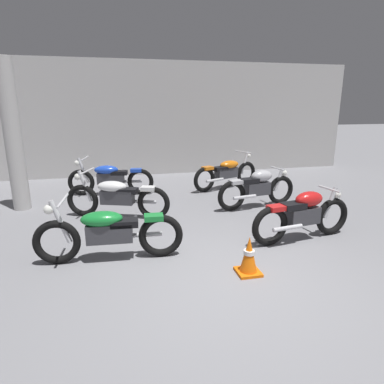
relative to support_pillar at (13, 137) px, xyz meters
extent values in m
plane|color=gray|center=(3.56, -3.96, -1.60)|extent=(60.00, 60.00, 0.00)
cube|color=#BCBAB7|center=(3.56, 3.22, 0.20)|extent=(13.09, 0.24, 3.60)
cylinder|color=#BCBAB7|center=(0.00, 0.00, 0.00)|extent=(0.36, 0.36, 3.20)
torus|color=black|center=(1.21, -2.96, -1.27)|extent=(0.68, 0.15, 0.67)
torus|color=black|center=(2.70, -3.05, -1.27)|extent=(0.68, 0.15, 0.67)
cylinder|color=silver|center=(1.29, -2.97, -0.96)|extent=(0.28, 0.09, 0.66)
cube|color=#38383D|center=(1.96, -3.01, -1.17)|extent=(0.67, 0.28, 0.28)
ellipsoid|color=#197F33|center=(1.86, -3.00, -0.95)|extent=(0.62, 0.36, 0.22)
cube|color=black|center=(2.18, -3.02, -1.03)|extent=(0.41, 0.26, 0.10)
cube|color=#197F33|center=(2.60, -3.05, -0.97)|extent=(0.29, 0.22, 0.08)
cylinder|color=silver|center=(1.35, -2.97, -0.65)|extent=(0.08, 0.68, 0.04)
sphere|color=white|center=(1.15, -2.96, -0.77)|extent=(0.14, 0.14, 0.14)
cylinder|color=silver|center=(2.46, -2.91, -1.29)|extent=(0.55, 0.10, 0.07)
torus|color=black|center=(1.38, -0.82, -1.27)|extent=(0.67, 0.33, 0.67)
torus|color=black|center=(2.79, -1.33, -1.27)|extent=(0.67, 0.33, 0.67)
cylinder|color=silver|center=(1.45, -0.85, -0.96)|extent=(0.28, 0.16, 0.66)
cube|color=#38383D|center=(2.08, -1.07, -1.17)|extent=(0.70, 0.45, 0.28)
ellipsoid|color=white|center=(1.99, -1.04, -0.95)|extent=(0.67, 0.51, 0.22)
cube|color=black|center=(2.29, -1.15, -1.03)|extent=(0.46, 0.36, 0.10)
cube|color=white|center=(2.69, -1.30, -0.97)|extent=(0.33, 0.28, 0.08)
cylinder|color=silver|center=(1.51, -0.87, -0.65)|extent=(0.27, 0.65, 0.04)
sphere|color=white|center=(1.32, -0.80, -0.77)|extent=(0.14, 0.14, 0.14)
cylinder|color=silver|center=(2.60, -1.12, -1.29)|extent=(0.54, 0.25, 0.07)
torus|color=black|center=(1.19, 0.89, -1.27)|extent=(0.68, 0.22, 0.67)
torus|color=black|center=(2.67, 0.64, -1.27)|extent=(0.68, 0.22, 0.67)
cylinder|color=silver|center=(1.27, 0.87, -0.96)|extent=(0.28, 0.11, 0.66)
cube|color=#38383D|center=(1.93, 0.76, -1.17)|extent=(0.69, 0.35, 0.28)
ellipsoid|color=blue|center=(1.83, 0.78, -0.95)|extent=(0.64, 0.41, 0.22)
cube|color=black|center=(2.15, 0.73, -1.03)|extent=(0.43, 0.30, 0.10)
cube|color=blue|center=(2.57, 0.66, -0.97)|extent=(0.31, 0.24, 0.08)
cylinder|color=silver|center=(1.33, 0.86, -0.65)|extent=(0.15, 0.68, 0.04)
sphere|color=white|center=(1.13, 0.90, -0.77)|extent=(0.14, 0.14, 0.14)
cylinder|color=silver|center=(2.45, 0.81, -1.29)|extent=(0.55, 0.16, 0.07)
torus|color=black|center=(5.78, -2.85, -1.27)|extent=(0.68, 0.21, 0.67)
torus|color=black|center=(4.50, -3.05, -1.27)|extent=(0.68, 0.21, 0.67)
cylinder|color=silver|center=(5.70, -2.87, -1.01)|extent=(0.25, 0.11, 0.56)
cube|color=#38383D|center=(5.14, -2.95, -1.17)|extent=(0.60, 0.32, 0.28)
ellipsoid|color=red|center=(5.24, -2.94, -0.89)|extent=(0.56, 0.35, 0.26)
cube|color=black|center=(4.92, -2.98, -0.97)|extent=(0.43, 0.30, 0.10)
cube|color=red|center=(4.59, -3.03, -0.97)|extent=(0.31, 0.24, 0.08)
cylinder|color=silver|center=(5.64, -2.88, -0.75)|extent=(0.11, 0.48, 0.04)
sphere|color=white|center=(5.84, -2.85, -0.87)|extent=(0.14, 0.14, 0.14)
cylinder|color=silver|center=(4.76, -3.14, -1.29)|extent=(0.55, 0.15, 0.07)
torus|color=black|center=(5.78, -0.95, -1.27)|extent=(0.68, 0.22, 0.67)
torus|color=black|center=(4.50, -1.17, -1.27)|extent=(0.68, 0.22, 0.67)
cylinder|color=silver|center=(5.70, -0.96, -1.01)|extent=(0.25, 0.11, 0.56)
cube|color=#38383D|center=(5.14, -1.06, -1.17)|extent=(0.60, 0.33, 0.28)
ellipsoid|color=#B7B7BC|center=(5.24, -1.04, -0.89)|extent=(0.56, 0.37, 0.26)
cube|color=black|center=(4.93, -1.10, -0.97)|extent=(0.44, 0.31, 0.10)
cube|color=#B7B7BC|center=(4.60, -1.16, -0.97)|extent=(0.31, 0.25, 0.08)
cylinder|color=silver|center=(5.64, -0.97, -0.75)|extent=(0.12, 0.48, 0.04)
sphere|color=white|center=(5.84, -0.94, -0.87)|extent=(0.14, 0.14, 0.14)
cylinder|color=silver|center=(4.77, -1.26, -1.29)|extent=(0.55, 0.16, 0.07)
torus|color=black|center=(5.73, 1.04, -1.27)|extent=(0.66, 0.35, 0.67)
torus|color=black|center=(4.34, 0.50, -1.27)|extent=(0.66, 0.35, 0.67)
cylinder|color=silver|center=(5.66, 1.01, -0.96)|extent=(0.28, 0.17, 0.66)
cube|color=#38383D|center=(5.03, 0.77, -1.17)|extent=(0.70, 0.46, 0.28)
ellipsoid|color=orange|center=(5.13, 0.81, -0.95)|extent=(0.68, 0.52, 0.22)
cube|color=black|center=(4.83, 0.69, -1.03)|extent=(0.46, 0.37, 0.10)
cube|color=orange|center=(4.43, 0.53, -0.97)|extent=(0.33, 0.29, 0.08)
cylinder|color=silver|center=(5.60, 0.99, -0.65)|extent=(0.28, 0.65, 0.04)
sphere|color=white|center=(5.79, 1.07, -0.77)|extent=(0.14, 0.14, 0.14)
cylinder|color=silver|center=(4.62, 0.47, -1.29)|extent=(0.54, 0.27, 0.07)
cube|color=orange|center=(3.80, -3.85, -1.58)|extent=(0.32, 0.32, 0.04)
cone|color=orange|center=(3.80, -3.85, -1.31)|extent=(0.24, 0.24, 0.50)
cylinder|color=white|center=(3.80, -3.85, -1.29)|extent=(0.15, 0.15, 0.06)
camera|label=1|loc=(2.13, -7.67, 0.66)|focal=30.70mm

